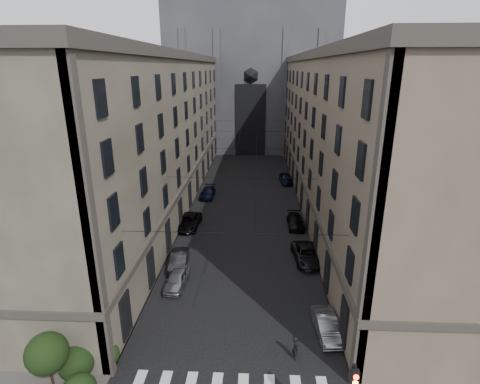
# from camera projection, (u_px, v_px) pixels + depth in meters

# --- Properties ---
(sidewalk_left) EXTENTS (7.00, 80.00, 0.15)m
(sidewalk_left) POSITION_uv_depth(u_px,v_px,m) (168.00, 200.00, 50.35)
(sidewalk_left) COLOR #383533
(sidewalk_left) RESTS_ON ground
(sidewalk_right) EXTENTS (7.00, 80.00, 0.15)m
(sidewalk_right) POSITION_uv_depth(u_px,v_px,m) (325.00, 203.00, 49.45)
(sidewalk_right) COLOR #383533
(sidewalk_right) RESTS_ON ground
(building_left) EXTENTS (13.60, 60.60, 18.85)m
(building_left) POSITION_uv_depth(u_px,v_px,m) (141.00, 132.00, 47.53)
(building_left) COLOR #464136
(building_left) RESTS_ON ground
(building_right) EXTENTS (13.60, 60.60, 18.85)m
(building_right) POSITION_uv_depth(u_px,v_px,m) (355.00, 133.00, 46.38)
(building_right) COLOR brown
(building_right) RESTS_ON ground
(gothic_tower) EXTENTS (35.00, 23.00, 58.00)m
(gothic_tower) POSITION_uv_depth(u_px,v_px,m) (252.00, 64.00, 81.15)
(gothic_tower) COLOR #2D2D33
(gothic_tower) RESTS_ON ground
(shrub_cluster) EXTENTS (3.90, 4.40, 3.90)m
(shrub_cluster) POSITION_uv_depth(u_px,v_px,m) (69.00, 364.00, 20.38)
(shrub_cluster) COLOR black
(shrub_cluster) RESTS_ON sidewalk_left
(tram_wires) EXTENTS (14.00, 60.00, 0.43)m
(tram_wires) POSITION_uv_depth(u_px,v_px,m) (246.00, 149.00, 47.27)
(tram_wires) COLOR black
(tram_wires) RESTS_ON ground
(car_left_near) EXTENTS (1.86, 3.94, 1.30)m
(car_left_near) POSITION_uv_depth(u_px,v_px,m) (177.00, 279.00, 30.63)
(car_left_near) COLOR gray
(car_left_near) RESTS_ON ground
(car_left_midnear) EXTENTS (1.72, 4.26, 1.38)m
(car_left_midnear) POSITION_uv_depth(u_px,v_px,m) (179.00, 260.00, 33.56)
(car_left_midnear) COLOR black
(car_left_midnear) RESTS_ON ground
(car_left_midfar) EXTENTS (2.54, 5.12, 1.39)m
(car_left_midfar) POSITION_uv_depth(u_px,v_px,m) (189.00, 222.00, 41.93)
(car_left_midfar) COLOR black
(car_left_midfar) RESTS_ON ground
(car_left_far) EXTENTS (1.94, 4.50, 1.29)m
(car_left_far) POSITION_uv_depth(u_px,v_px,m) (208.00, 193.00, 51.70)
(car_left_far) COLOR black
(car_left_far) RESTS_ON ground
(car_right_near) EXTENTS (1.66, 3.98, 1.28)m
(car_right_near) POSITION_uv_depth(u_px,v_px,m) (327.00, 326.00, 25.18)
(car_right_near) COLOR slate
(car_right_near) RESTS_ON ground
(car_right_midnear) EXTENTS (2.73, 5.15, 1.38)m
(car_right_midnear) POSITION_uv_depth(u_px,v_px,m) (307.00, 254.00, 34.62)
(car_right_midnear) COLOR black
(car_right_midnear) RESTS_ON ground
(car_right_midfar) EXTENTS (1.81, 4.39, 1.27)m
(car_right_midfar) POSITION_uv_depth(u_px,v_px,m) (295.00, 222.00, 42.03)
(car_right_midfar) COLOR black
(car_right_midfar) RESTS_ON ground
(car_right_far) EXTENTS (2.11, 4.51, 1.49)m
(car_right_far) POSITION_uv_depth(u_px,v_px,m) (286.00, 178.00, 57.97)
(car_right_far) COLOR black
(car_right_far) RESTS_ON ground
(pedestrian) EXTENTS (0.50, 0.64, 1.55)m
(pedestrian) POSITION_uv_depth(u_px,v_px,m) (295.00, 348.00, 23.00)
(pedestrian) COLOR black
(pedestrian) RESTS_ON ground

